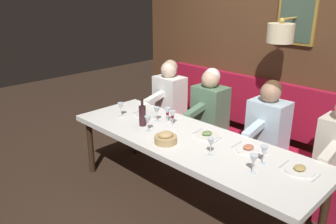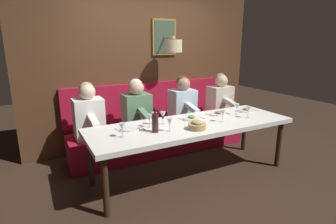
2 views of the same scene
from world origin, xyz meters
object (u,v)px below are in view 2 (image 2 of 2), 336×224
Objects in this scene: wine_glass_7 at (154,116)px; wine_glass_0 at (223,113)px; diner_near at (183,102)px; wine_glass_5 at (163,115)px; diner_middle at (137,107)px; diner_nearest at (220,97)px; diner_far at (89,113)px; wine_bottle at (155,123)px; wine_glass_2 at (248,110)px; wine_glass_3 at (237,107)px; wine_glass_1 at (170,122)px; wine_glass_4 at (150,118)px; dining_table at (192,128)px; bread_bowl at (197,125)px; wine_glass_6 at (122,127)px.

wine_glass_0 is at bearing -109.77° from wine_glass_7.
diner_near is 4.82× the size of wine_glass_5.
diner_nearest is at bearing -90.00° from diner_middle.
diner_middle reaches higher than wine_glass_0.
diner_near is at bearing 0.43° from wine_glass_0.
diner_far is 2.64× the size of wine_bottle.
wine_glass_2 is (-1.02, -0.44, 0.04)m from diner_near.
diner_nearest is at bearing -36.92° from wine_glass_0.
wine_glass_3 is 0.55× the size of wine_bottle.
wine_glass_0 is 0.79m from wine_glass_5.
wine_glass_1 is (-1.04, -0.72, 0.04)m from diner_far.
diner_far is 1.83m from wine_glass_0.
diner_near is at bearing -90.00° from diner_middle.
diner_far is (0.00, 2.29, 0.00)m from diner_nearest.
diner_nearest is 1.98m from wine_bottle.
dining_table is at bearing -100.29° from wine_glass_4.
wine_glass_4 is at bearing 55.13° from bread_bowl.
wine_glass_5 is at bearing -11.65° from wine_glass_1.
wine_glass_0 and wine_glass_6 have the same top height.
wine_glass_2 and wine_glass_6 have the same top height.
wine_glass_1 is 0.75× the size of bread_bowl.
diner_near is at bearing -44.31° from wine_bottle.
wine_glass_2 is at bearing -129.34° from diner_middle.
wine_glass_7 is at bearing 43.34° from bread_bowl.
wine_glass_0 is 0.45m from wine_glass_3.
diner_far is at bearing 43.53° from bread_bowl.
wine_glass_4 is 0.20m from wine_bottle.
wine_glass_2 is 0.75× the size of bread_bowl.
wine_glass_3 is (0.19, -0.41, 0.00)m from wine_glass_0.
diner_nearest is 1.27m from wine_glass_0.
wine_glass_2 is at bearing -173.01° from wine_glass_3.
wine_glass_1 is at bearing 77.68° from bread_bowl.
wine_glass_6 is at bearing 88.32° from wine_bottle.
bread_bowl is at bearing -99.42° from wine_glass_6.
diner_middle is at bearing 38.70° from wine_glass_0.
wine_glass_2 is 1.21m from wine_glass_5.
diner_near is at bearing -22.42° from bread_bowl.
diner_nearest is at bearing -60.44° from wine_bottle.
wine_glass_5 reaches higher than dining_table.
wine_bottle is at bearing 96.40° from wine_glass_3.
wine_bottle is (-0.98, -0.56, 0.04)m from diner_far.
wine_glass_5 is at bearing -105.49° from wine_glass_7.
dining_table is 3.44× the size of diner_far.
wine_glass_4 is 0.55× the size of wine_bottle.
dining_table is at bearing -80.61° from wine_bottle.
dining_table is 16.58× the size of wine_glass_4.
wine_glass_3 is at bearing -85.78° from dining_table.
wine_glass_3 and wine_glass_7 have the same top height.
wine_glass_2 is at bearing -91.83° from wine_glass_6.
diner_far is 0.97m from wine_glass_4.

